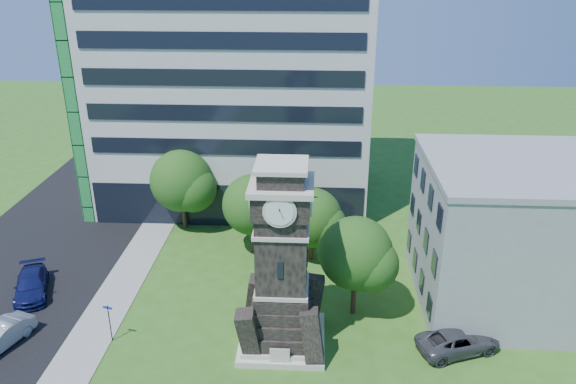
# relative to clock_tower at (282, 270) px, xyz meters

# --- Properties ---
(ground) EXTENTS (160.00, 160.00, 0.00)m
(ground) POSITION_rel_clock_tower_xyz_m (-3.00, -2.00, -5.28)
(ground) COLOR #345C1A
(ground) RESTS_ON ground
(sidewalk) EXTENTS (3.00, 70.00, 0.06)m
(sidewalk) POSITION_rel_clock_tower_xyz_m (-12.50, 3.00, -5.25)
(sidewalk) COLOR gray
(sidewalk) RESTS_ON ground
(clock_tower) EXTENTS (5.40, 5.40, 12.22)m
(clock_tower) POSITION_rel_clock_tower_xyz_m (0.00, 0.00, 0.00)
(clock_tower) COLOR beige
(clock_tower) RESTS_ON ground
(office_tall) EXTENTS (26.20, 15.11, 28.60)m
(office_tall) POSITION_rel_clock_tower_xyz_m (-6.20, 23.84, 8.94)
(office_tall) COLOR silver
(office_tall) RESTS_ON ground
(office_low) EXTENTS (15.20, 12.20, 10.40)m
(office_low) POSITION_rel_clock_tower_xyz_m (16.97, 6.00, -0.07)
(office_low) COLOR #929597
(office_low) RESTS_ON ground
(car_street_mid) EXTENTS (3.03, 4.90, 1.52)m
(car_street_mid) POSITION_rel_clock_tower_xyz_m (-17.80, -1.45, -4.52)
(car_street_mid) COLOR #A3A7AA
(car_street_mid) RESTS_ON ground
(car_street_north) EXTENTS (3.93, 5.70, 1.53)m
(car_street_north) POSITION_rel_clock_tower_xyz_m (-18.67, 4.50, -4.51)
(car_street_north) COLOR #11164C
(car_street_north) RESTS_ON ground
(car_east_lot) EXTENTS (5.78, 4.10, 1.46)m
(car_east_lot) POSITION_rel_clock_tower_xyz_m (11.05, -0.28, -4.55)
(car_east_lot) COLOR #48484C
(car_east_lot) RESTS_ON ground
(park_bench) EXTENTS (1.78, 0.47, 0.92)m
(park_bench) POSITION_rel_clock_tower_xyz_m (0.72, -1.24, -4.79)
(park_bench) COLOR black
(park_bench) RESTS_ON ground
(street_sign) EXTENTS (0.64, 0.06, 2.67)m
(street_sign) POSITION_rel_clock_tower_xyz_m (-10.98, -0.50, -3.61)
(street_sign) COLOR black
(street_sign) RESTS_ON ground
(tree_nw) EXTENTS (6.08, 5.53, 7.38)m
(tree_nw) POSITION_rel_clock_tower_xyz_m (-9.82, 15.83, -0.85)
(tree_nw) COLOR #332114
(tree_nw) RESTS_ON ground
(tree_nc) EXTENTS (5.48, 4.98, 6.82)m
(tree_nc) POSITION_rel_clock_tower_xyz_m (-3.04, 11.68, -1.13)
(tree_nc) COLOR #332114
(tree_nc) RESTS_ON ground
(tree_ne) EXTENTS (5.28, 4.80, 6.14)m
(tree_ne) POSITION_rel_clock_tower_xyz_m (1.77, 10.75, -1.69)
(tree_ne) COLOR #332114
(tree_ne) RESTS_ON ground
(tree_east) EXTENTS (5.44, 4.94, 7.19)m
(tree_east) POSITION_rel_clock_tower_xyz_m (4.76, 3.44, -0.76)
(tree_east) COLOR #332114
(tree_east) RESTS_ON ground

